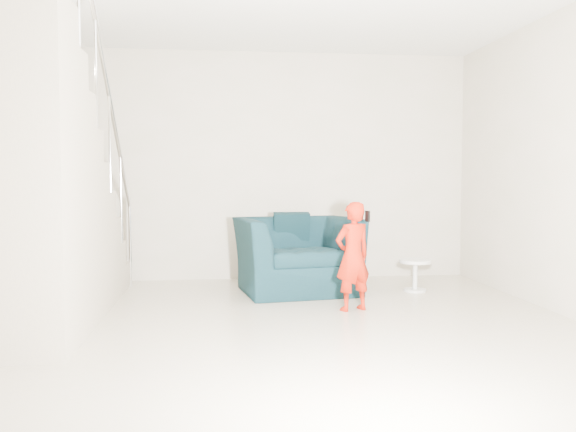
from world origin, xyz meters
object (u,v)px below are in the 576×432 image
Objects in this scene: armchair at (297,255)px; side_table at (415,270)px; toddler at (353,256)px; staircase at (31,211)px.

side_table is at bearing -14.91° from armchair.
armchair is 1.22× the size of toddler.
toddler is (0.38, -0.99, 0.10)m from armchair.
side_table is at bearing 18.20° from staircase.
staircase is at bearing -158.85° from armchair.
staircase is at bearing -161.80° from side_table.
staircase reaches higher than side_table.
side_table is at bearing -157.89° from toddler.
side_table is (1.25, -0.14, -0.17)m from armchair.
staircase is (-2.71, -0.33, 0.45)m from toddler.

